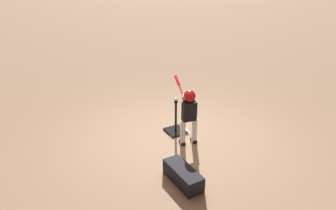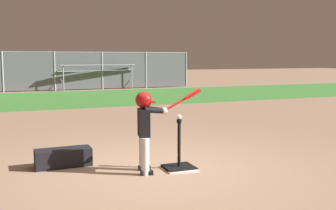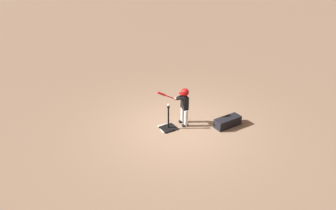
{
  "view_description": "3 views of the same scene",
  "coord_description": "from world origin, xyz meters",
  "px_view_note": "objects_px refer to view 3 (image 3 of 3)",
  "views": [
    {
      "loc": [
        -5.24,
        3.05,
        3.53
      ],
      "look_at": [
        0.32,
        0.05,
        0.67
      ],
      "focal_mm": 35.0,
      "sensor_mm": 36.0,
      "label": 1
    },
    {
      "loc": [
        -2.0,
        -5.43,
        1.67
      ],
      "look_at": [
        0.19,
        0.11,
        0.95
      ],
      "focal_mm": 42.0,
      "sensor_mm": 36.0,
      "label": 2
    },
    {
      "loc": [
        4.55,
        7.03,
        5.08
      ],
      "look_at": [
        0.39,
        0.04,
        0.89
      ],
      "focal_mm": 35.0,
      "sensor_mm": 36.0,
      "label": 3
    }
  ],
  "objects_px": {
    "batting_tee": "(168,126)",
    "batter_child": "(184,102)",
    "baseball": "(168,105)",
    "equipment_bag": "(228,122)"
  },
  "relations": [
    {
      "from": "baseball",
      "to": "equipment_bag",
      "type": "relative_size",
      "value": 0.09
    },
    {
      "from": "batting_tee",
      "to": "batter_child",
      "type": "height_order",
      "value": "batter_child"
    },
    {
      "from": "batter_child",
      "to": "baseball",
      "type": "bearing_deg",
      "value": -0.47
    },
    {
      "from": "batter_child",
      "to": "baseball",
      "type": "relative_size",
      "value": 16.57
    },
    {
      "from": "batting_tee",
      "to": "equipment_bag",
      "type": "bearing_deg",
      "value": 154.39
    },
    {
      "from": "equipment_bag",
      "to": "batting_tee",
      "type": "bearing_deg",
      "value": -27.49
    },
    {
      "from": "baseball",
      "to": "equipment_bag",
      "type": "distance_m",
      "value": 1.9
    },
    {
      "from": "equipment_bag",
      "to": "baseball",
      "type": "bearing_deg",
      "value": -27.49
    },
    {
      "from": "batting_tee",
      "to": "baseball",
      "type": "height_order",
      "value": "baseball"
    },
    {
      "from": "batting_tee",
      "to": "baseball",
      "type": "xyz_separation_m",
      "value": [
        0.0,
        -0.0,
        0.69
      ]
    }
  ]
}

